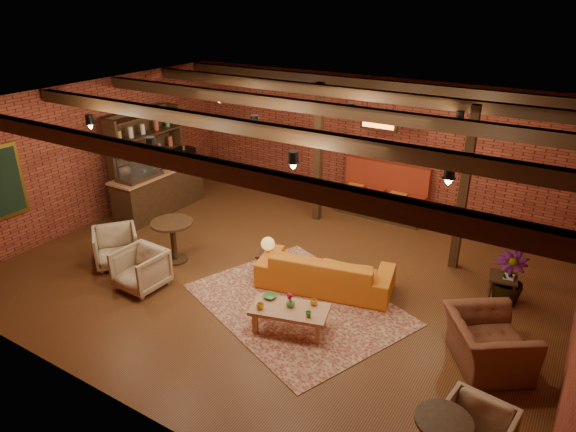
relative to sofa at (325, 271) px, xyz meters
The scene contains 26 objects.
floor 1.07m from the sofa, behind, with size 10.00×10.00×0.00m, color #3A250E.
ceiling 3.02m from the sofa, behind, with size 10.00×8.00×0.02m, color black.
wall_back 4.34m from the sofa, 104.01° to the left, with size 10.00×0.02×3.20m, color maroon.
wall_front 4.27m from the sofa, 104.27° to the right, with size 10.00×0.02×3.20m, color maroon.
wall_left 6.14m from the sofa, behind, with size 0.02×8.00×3.20m, color maroon.
ceiling_beams 2.91m from the sofa, behind, with size 9.80×6.40×0.22m, color black, non-canonical shape.
ceiling_pipe 3.15m from the sofa, 121.59° to the left, with size 0.12×0.12×9.60m, color black.
post_left 3.33m from the sofa, 121.35° to the left, with size 0.16×0.16×3.20m, color black.
post_right 2.99m from the sofa, 48.68° to the left, with size 0.16×0.16×3.20m, color black.
service_counter 5.23m from the sofa, 168.51° to the left, with size 0.80×2.50×1.60m, color black, non-canonical shape.
plant_counter 5.23m from the sofa, 166.11° to the left, with size 0.35×0.39×0.30m, color #337F33.
shelving_hutch 5.69m from the sofa, 168.32° to the left, with size 0.52×2.00×2.40m, color black, non-canonical shape.
chalkboard_menu 6.47m from the sofa, 159.15° to the right, with size 0.08×0.96×1.46m, color black.
banquette 3.61m from the sofa, 96.48° to the left, with size 2.10×0.70×1.00m, color maroon, non-canonical shape.
service_sign 3.74m from the sofa, 97.40° to the left, with size 0.86×0.06×0.30m, color orange.
ceiling_spotlights 2.70m from the sofa, behind, with size 6.40×4.40×0.28m, color black, non-canonical shape.
rug 0.83m from the sofa, 100.87° to the right, with size 3.50×2.68×0.01m, color maroon.
sofa is the anchor object (origin of this frame).
coffee_table 1.44m from the sofa, 85.68° to the right, with size 1.34×0.91×0.67m.
side_table_lamp 1.17m from the sofa, behind, with size 0.48×0.48×0.81m.
round_table_left 3.13m from the sofa, 167.34° to the right, with size 0.83×0.83×0.86m.
armchair_a 4.16m from the sofa, 160.62° to the right, with size 0.81×0.76×0.83m, color beige.
armchair_b 3.35m from the sofa, 148.61° to the right, with size 0.80×0.75×0.82m, color beige.
armchair_right 3.05m from the sofa, 12.31° to the right, with size 1.19×0.77×1.04m, color brown.
side_table_book 3.08m from the sofa, 23.07° to the left, with size 0.53×0.53×0.53m.
plant_tall 3.33m from the sofa, 22.60° to the left, with size 1.64×1.64×2.92m, color #4C7F4C.
Camera 1 is at (4.67, -7.28, 5.06)m, focal length 32.00 mm.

